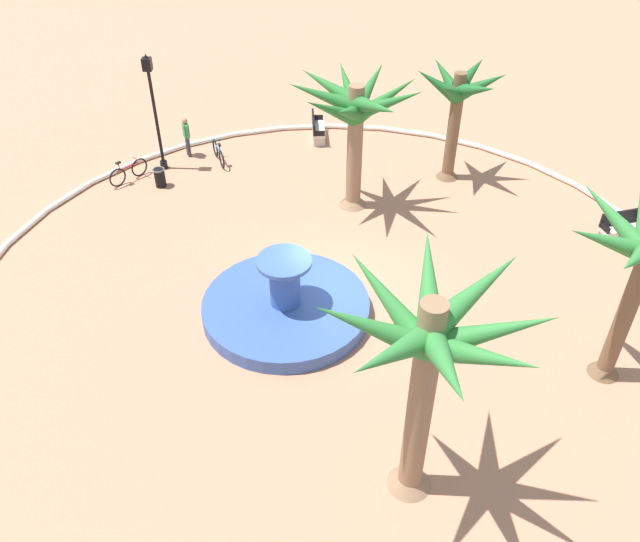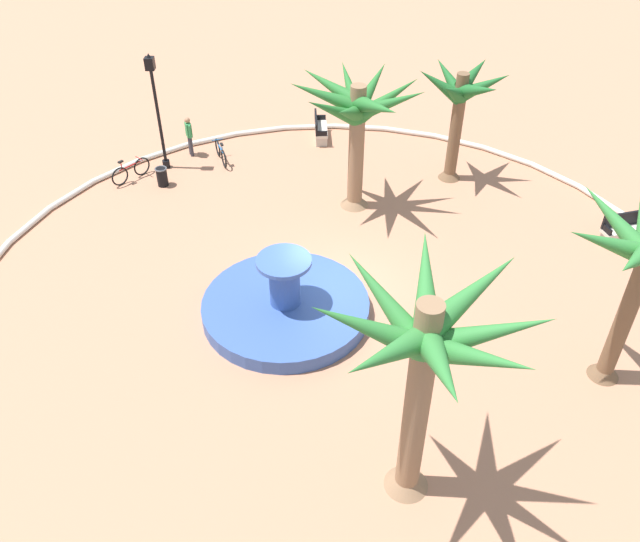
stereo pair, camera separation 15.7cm
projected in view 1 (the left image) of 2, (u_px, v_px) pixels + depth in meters
ground_plane at (334, 291)px, 19.66m from camera, size 80.00×80.00×0.00m
plaza_curb at (334, 288)px, 19.60m from camera, size 22.02×22.02×0.20m
fountain at (286, 306)px, 18.67m from camera, size 4.80×4.80×1.96m
palm_tree_near_fountain at (430, 352)px, 11.85m from camera, size 4.42×4.57×5.57m
palm_tree_mid_plaza at (458, 99)px, 23.00m from camera, size 3.37×3.21×4.37m
palm_tree_far_side at (355, 113)px, 21.24m from camera, size 4.53×4.42×4.73m
bench_east at (622, 230)px, 21.55m from camera, size 1.68×0.92×1.00m
bench_west at (318, 131)px, 27.22m from camera, size 0.59×1.63×1.00m
lamppost at (154, 104)px, 23.85m from camera, size 0.32×0.32×4.51m
trash_bin at (160, 177)px, 24.19m from camera, size 0.46×0.46×0.73m
bicycle_red_frame at (128, 172)px, 24.49m from camera, size 1.13×1.37×0.94m
bicycle_by_lamppost at (218, 153)px, 25.64m from camera, size 0.73×1.62×0.94m
person_cyclist_helmet at (187, 135)px, 25.72m from camera, size 0.32×0.49×1.62m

